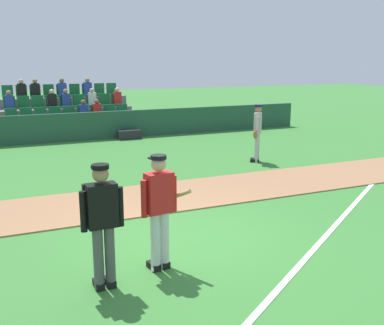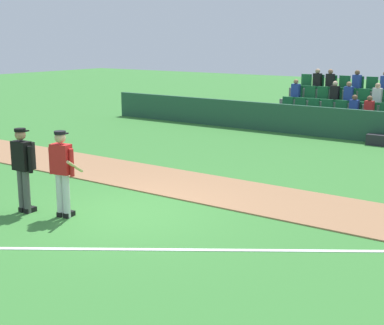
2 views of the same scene
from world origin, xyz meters
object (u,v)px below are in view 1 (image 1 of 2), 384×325
Objects in this scene: batter_red_jersey at (159,208)px; baseball at (154,269)px; equipment_bag at (129,135)px; runner_grey_jersey at (257,131)px; umpire_home_plate at (102,219)px.

batter_red_jersey reaches higher than baseball.
batter_red_jersey is 11.75m from equipment_bag.
equipment_bag reaches higher than baseball.
runner_grey_jersey is 23.78× the size of baseball.
baseball is 0.08× the size of equipment_bag.
batter_red_jersey is at bearing -132.31° from runner_grey_jersey.
equipment_bag is at bearing 72.15° from umpire_home_plate.
umpire_home_plate is at bearing -135.69° from runner_grey_jersey.
runner_grey_jersey is 1.96× the size of equipment_bag.
baseball is at bearing -132.71° from runner_grey_jersey.
batter_red_jersey is 0.94m from baseball.
runner_grey_jersey reaches higher than equipment_bag.
umpire_home_plate is 1.25m from baseball.
runner_grey_jersey is at bearing 47.29° from baseball.
batter_red_jersey reaches higher than equipment_bag.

